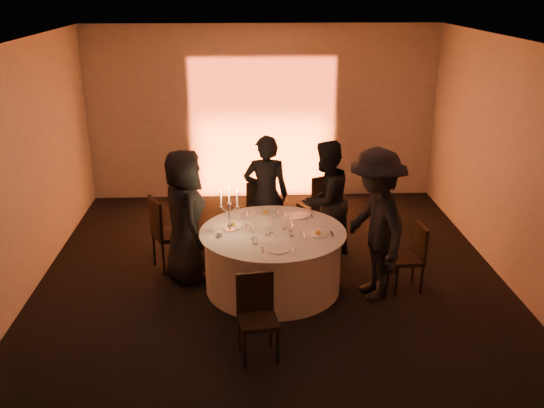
{
  "coord_description": "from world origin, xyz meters",
  "views": [
    {
      "loc": [
        -0.35,
        -6.83,
        3.65
      ],
      "look_at": [
        0.0,
        0.2,
        1.05
      ],
      "focal_mm": 40.0,
      "sensor_mm": 36.0,
      "label": 1
    }
  ],
  "objects_px": {
    "guest_back_left": "(266,195)",
    "chair_back_right": "(320,203)",
    "guest_left": "(185,216)",
    "chair_front": "(257,311)",
    "banquet_table": "(273,260)",
    "coffee_cup": "(220,234)",
    "chair_back_left": "(261,207)",
    "chair_right": "(412,254)",
    "guest_right": "(375,225)",
    "chair_left": "(165,229)",
    "candelabra": "(230,215)",
    "guest_back_right": "(325,200)"
  },
  "relations": [
    {
      "from": "chair_front",
      "to": "guest_back_right",
      "type": "bearing_deg",
      "value": 58.28
    },
    {
      "from": "chair_front",
      "to": "guest_right",
      "type": "relative_size",
      "value": 0.47
    },
    {
      "from": "chair_left",
      "to": "chair_right",
      "type": "xyz_separation_m",
      "value": [
        3.12,
        -0.73,
        -0.09
      ]
    },
    {
      "from": "guest_left",
      "to": "chair_front",
      "type": "bearing_deg",
      "value": -171.59
    },
    {
      "from": "chair_back_right",
      "to": "guest_right",
      "type": "xyz_separation_m",
      "value": [
        0.43,
        -1.75,
        0.35
      ]
    },
    {
      "from": "chair_left",
      "to": "guest_right",
      "type": "bearing_deg",
      "value": -134.52
    },
    {
      "from": "guest_right",
      "to": "chair_front",
      "type": "bearing_deg",
      "value": -62.86
    },
    {
      "from": "guest_right",
      "to": "coffee_cup",
      "type": "height_order",
      "value": "guest_right"
    },
    {
      "from": "banquet_table",
      "to": "coffee_cup",
      "type": "bearing_deg",
      "value": -168.13
    },
    {
      "from": "candelabra",
      "to": "chair_back_left",
      "type": "bearing_deg",
      "value": 73.32
    },
    {
      "from": "banquet_table",
      "to": "chair_back_left",
      "type": "xyz_separation_m",
      "value": [
        -0.1,
        1.46,
        0.15
      ]
    },
    {
      "from": "guest_right",
      "to": "coffee_cup",
      "type": "bearing_deg",
      "value": -105.91
    },
    {
      "from": "chair_left",
      "to": "chair_back_left",
      "type": "xyz_separation_m",
      "value": [
        1.3,
        0.85,
        -0.04
      ]
    },
    {
      "from": "guest_right",
      "to": "chair_left",
      "type": "bearing_deg",
      "value": -120.54
    },
    {
      "from": "chair_front",
      "to": "chair_back_left",
      "type": "bearing_deg",
      "value": 78.77
    },
    {
      "from": "guest_back_left",
      "to": "chair_back_right",
      "type": "bearing_deg",
      "value": -150.74
    },
    {
      "from": "chair_right",
      "to": "chair_front",
      "type": "distance_m",
      "value": 2.36
    },
    {
      "from": "guest_back_right",
      "to": "guest_right",
      "type": "distance_m",
      "value": 1.24
    },
    {
      "from": "banquet_table",
      "to": "chair_back_left",
      "type": "distance_m",
      "value": 1.47
    },
    {
      "from": "chair_back_right",
      "to": "chair_left",
      "type": "bearing_deg",
      "value": -3.06
    },
    {
      "from": "banquet_table",
      "to": "guest_right",
      "type": "relative_size",
      "value": 0.97
    },
    {
      "from": "coffee_cup",
      "to": "chair_left",
      "type": "bearing_deg",
      "value": 135.38
    },
    {
      "from": "coffee_cup",
      "to": "candelabra",
      "type": "xyz_separation_m",
      "value": [
        0.12,
        0.17,
        0.18
      ]
    },
    {
      "from": "banquet_table",
      "to": "coffee_cup",
      "type": "distance_m",
      "value": 0.78
    },
    {
      "from": "chair_back_right",
      "to": "guest_left",
      "type": "height_order",
      "value": "guest_left"
    },
    {
      "from": "banquet_table",
      "to": "chair_back_left",
      "type": "height_order",
      "value": "chair_back_left"
    },
    {
      "from": "chair_back_right",
      "to": "chair_right",
      "type": "distance_m",
      "value": 1.87
    },
    {
      "from": "chair_left",
      "to": "chair_back_left",
      "type": "relative_size",
      "value": 1.06
    },
    {
      "from": "chair_back_left",
      "to": "coffee_cup",
      "type": "xyz_separation_m",
      "value": [
        -0.54,
        -1.59,
        0.27
      ]
    },
    {
      "from": "chair_back_right",
      "to": "guest_back_right",
      "type": "distance_m",
      "value": 0.66
    },
    {
      "from": "chair_right",
      "to": "banquet_table",
      "type": "bearing_deg",
      "value": -98.1
    },
    {
      "from": "chair_left",
      "to": "guest_back_left",
      "type": "distance_m",
      "value": 1.46
    },
    {
      "from": "guest_back_right",
      "to": "coffee_cup",
      "type": "bearing_deg",
      "value": -4.33
    },
    {
      "from": "guest_back_left",
      "to": "coffee_cup",
      "type": "relative_size",
      "value": 15.58
    },
    {
      "from": "chair_back_right",
      "to": "guest_back_left",
      "type": "distance_m",
      "value": 0.96
    },
    {
      "from": "guest_right",
      "to": "chair_right",
      "type": "bearing_deg",
      "value": 93.27
    },
    {
      "from": "chair_left",
      "to": "chair_back_right",
      "type": "xyz_separation_m",
      "value": [
        2.18,
        0.89,
        0.01
      ]
    },
    {
      "from": "candelabra",
      "to": "chair_front",
      "type": "bearing_deg",
      "value": -78.88
    },
    {
      "from": "chair_front",
      "to": "chair_back_right",
      "type": "bearing_deg",
      "value": 62.39
    },
    {
      "from": "chair_right",
      "to": "chair_front",
      "type": "relative_size",
      "value": 0.97
    },
    {
      "from": "chair_right",
      "to": "chair_front",
      "type": "xyz_separation_m",
      "value": [
        -1.96,
        -1.32,
        0.02
      ]
    },
    {
      "from": "banquet_table",
      "to": "guest_right",
      "type": "height_order",
      "value": "guest_right"
    },
    {
      "from": "chair_back_right",
      "to": "candelabra",
      "type": "relative_size",
      "value": 1.73
    },
    {
      "from": "chair_left",
      "to": "guest_right",
      "type": "relative_size",
      "value": 0.54
    },
    {
      "from": "chair_left",
      "to": "guest_right",
      "type": "distance_m",
      "value": 2.77
    },
    {
      "from": "chair_front",
      "to": "coffee_cup",
      "type": "bearing_deg",
      "value": 98.84
    },
    {
      "from": "banquet_table",
      "to": "chair_right",
      "type": "bearing_deg",
      "value": -3.88
    },
    {
      "from": "chair_back_left",
      "to": "chair_right",
      "type": "distance_m",
      "value": 2.41
    },
    {
      "from": "guest_back_right",
      "to": "guest_right",
      "type": "xyz_separation_m",
      "value": [
        0.44,
        -1.15,
        0.1
      ]
    },
    {
      "from": "chair_back_left",
      "to": "guest_right",
      "type": "relative_size",
      "value": 0.51
    }
  ]
}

